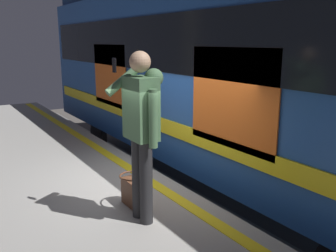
# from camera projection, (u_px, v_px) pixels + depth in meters

# --- Properties ---
(ground_plane) EXTENTS (23.93, 23.93, 0.00)m
(ground_plane) POSITION_uv_depth(u_px,v_px,m) (169.00, 242.00, 5.53)
(ground_plane) COLOR #4C4742
(platform) EXTENTS (15.78, 3.82, 1.05)m
(platform) POSITION_uv_depth(u_px,v_px,m) (36.00, 250.00, 4.40)
(platform) COLOR gray
(platform) RESTS_ON ground
(safety_line) EXTENTS (15.46, 0.16, 0.01)m
(safety_line) POSITION_uv_depth(u_px,v_px,m) (151.00, 182.00, 5.13)
(safety_line) COLOR yellow
(safety_line) RESTS_ON platform
(track_rail_near) EXTENTS (20.51, 0.08, 0.16)m
(track_rail_near) POSITION_uv_depth(u_px,v_px,m) (231.00, 217.00, 6.17)
(track_rail_near) COLOR slate
(track_rail_near) RESTS_ON ground
(track_rail_far) EXTENTS (20.51, 0.08, 0.16)m
(track_rail_far) POSITION_uv_depth(u_px,v_px,m) (287.00, 197.00, 6.93)
(track_rail_far) COLOR slate
(track_rail_far) RESTS_ON ground
(train_carriage) EXTENTS (10.68, 3.11, 3.98)m
(train_carriage) POSITION_uv_depth(u_px,v_px,m) (226.00, 66.00, 6.86)
(train_carriage) COLOR #1E478C
(train_carriage) RESTS_ON ground
(passenger) EXTENTS (0.57, 0.55, 1.84)m
(passenger) POSITION_uv_depth(u_px,v_px,m) (142.00, 124.00, 3.82)
(passenger) COLOR #262628
(passenger) RESTS_ON platform
(handbag) EXTENTS (0.36, 0.33, 0.39)m
(handbag) POSITION_uv_depth(u_px,v_px,m) (133.00, 191.00, 4.35)
(handbag) COLOR #59331E
(handbag) RESTS_ON platform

